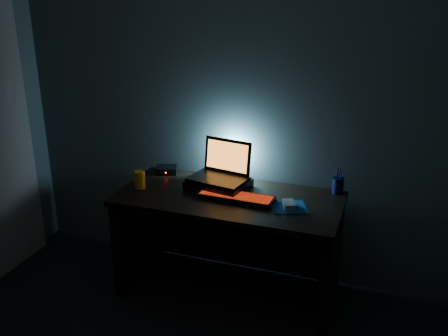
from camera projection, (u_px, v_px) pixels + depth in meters
name	position (u px, v px, depth m)	size (l,w,h in m)	color
room	(79.00, 242.00, 1.74)	(3.50, 4.00, 2.50)	black
desk	(231.00, 227.00, 3.48)	(1.50, 0.70, 0.75)	black
riser	(218.00, 184.00, 3.47)	(0.40, 0.30, 0.06)	black
laptop	(222.00, 170.00, 3.48)	(0.42, 0.34, 0.26)	black
keyboard	(236.00, 197.00, 3.29)	(0.51, 0.18, 0.03)	black
mousepad	(289.00, 207.00, 3.17)	(0.22, 0.20, 0.00)	navy
mouse	(289.00, 204.00, 3.17)	(0.07, 0.11, 0.03)	gray
pen_cup	(338.00, 185.00, 3.38)	(0.08, 0.08, 0.11)	black
juice_glass	(140.00, 180.00, 3.46)	(0.07, 0.07, 0.12)	yellow
router	(166.00, 170.00, 3.74)	(0.19, 0.17, 0.05)	black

